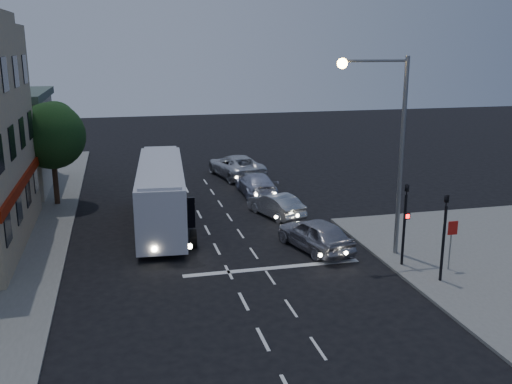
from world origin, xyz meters
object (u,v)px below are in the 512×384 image
object	(u,v)px
car_sedan_c	(236,166)
tour_bus	(161,192)
car_suv	(315,234)
traffic_signal_main	(405,215)
regulatory_sign	(452,237)
streetlight	(389,134)
traffic_signal_side	(445,227)
street_tree	(51,133)
car_sedan_b	(256,184)
car_sedan_a	(276,205)

from	to	relation	value
car_sedan_c	tour_bus	bearing A→B (deg)	48.76
car_suv	traffic_signal_main	size ratio (longest dim) A/B	1.12
regulatory_sign	streetlight	distance (m)	5.18
car_sedan_c	traffic_signal_side	xyz separation A→B (m)	(4.21, -21.32, 1.59)
regulatory_sign	streetlight	size ratio (longest dim) A/B	0.24
regulatory_sign	street_tree	world-z (taller)	street_tree
car_sedan_b	traffic_signal_main	xyz separation A→B (m)	(3.29, -13.89, 1.70)
tour_bus	car_sedan_b	world-z (taller)	tour_bus
tour_bus	traffic_signal_main	size ratio (longest dim) A/B	2.78
regulatory_sign	car_sedan_a	bearing A→B (deg)	117.34
car_sedan_a	street_tree	xyz separation A→B (m)	(-12.44, 5.46, 3.82)
car_sedan_b	street_tree	size ratio (longest dim) A/B	0.80
regulatory_sign	traffic_signal_main	bearing A→B (deg)	149.16
car_suv	car_sedan_b	world-z (taller)	car_suv
regulatory_sign	streetlight	world-z (taller)	streetlight
tour_bus	car_sedan_b	distance (m)	8.50
car_sedan_c	traffic_signal_side	size ratio (longest dim) A/B	1.46
car_sedan_a	regulatory_sign	world-z (taller)	regulatory_sign
car_sedan_c	regulatory_sign	xyz separation A→B (m)	(5.21, -20.36, 0.76)
streetlight	car_suv	bearing A→B (deg)	149.95
car_sedan_b	streetlight	bearing A→B (deg)	103.51
car_sedan_a	street_tree	bearing A→B (deg)	-42.17
streetlight	car_sedan_c	bearing A→B (deg)	100.30
traffic_signal_main	street_tree	size ratio (longest dim) A/B	0.66
traffic_signal_main	streetlight	xyz separation A→B (m)	(-0.26, 1.42, 3.31)
traffic_signal_side	car_sedan_b	bearing A→B (deg)	104.12
tour_bus	car_suv	distance (m)	8.88
tour_bus	street_tree	distance (m)	8.62
car_suv	traffic_signal_main	world-z (taller)	traffic_signal_main
car_suv	car_sedan_a	distance (m)	5.77
car_suv	streetlight	xyz separation A→B (m)	(2.77, -1.60, 4.95)
car_sedan_b	car_sedan_c	size ratio (longest dim) A/B	0.82
car_sedan_c	traffic_signal_side	bearing A→B (deg)	90.46
streetlight	traffic_signal_main	bearing A→B (deg)	-79.80
tour_bus	streetlight	size ratio (longest dim) A/B	1.27
traffic_signal_main	traffic_signal_side	bearing A→B (deg)	-70.51
car_suv	street_tree	world-z (taller)	street_tree
tour_bus	car_sedan_a	world-z (taller)	tour_bus
tour_bus	regulatory_sign	world-z (taller)	tour_bus
car_sedan_b	regulatory_sign	xyz separation A→B (m)	(4.99, -14.90, 0.88)
street_tree	tour_bus	bearing A→B (deg)	-43.47
car_sedan_a	streetlight	bearing A→B (deg)	94.43
car_sedan_c	traffic_signal_main	distance (m)	19.72
car_sedan_c	traffic_signal_side	distance (m)	21.79
car_suv	car_sedan_c	world-z (taller)	car_sedan_c
tour_bus	traffic_signal_side	size ratio (longest dim) A/B	2.78
car_sedan_a	traffic_signal_main	distance (m)	9.56
car_suv	streetlight	size ratio (longest dim) A/B	0.51
traffic_signal_side	traffic_signal_main	bearing A→B (deg)	109.49
car_sedan_c	street_tree	bearing A→B (deg)	11.80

